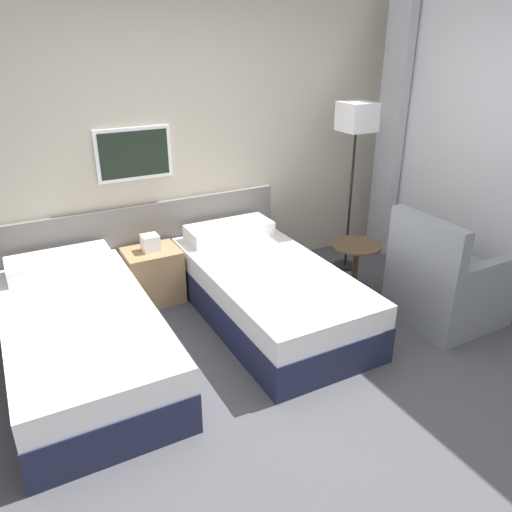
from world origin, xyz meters
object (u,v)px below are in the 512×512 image
Objects in this scene: side_table at (356,260)px; nightstand at (153,274)px; bed_near_door at (82,338)px; bed_near_window at (267,291)px; armchair at (446,286)px; floor_lamp at (356,127)px.

nightstand is at bearing 153.50° from side_table.
bed_near_window is at bearing 0.00° from bed_near_door.
armchair is (2.76, -0.72, 0.06)m from bed_near_door.
side_table is (2.34, -0.07, 0.12)m from bed_near_door.
bed_near_door is 2.96m from floor_lamp.
floor_lamp reaches higher than nightstand.
bed_near_door is 3.11× the size of nightstand.
bed_near_window is at bearing 175.02° from side_table.
bed_near_window is 1.19× the size of floor_lamp.
bed_near_window is 1.74m from floor_lamp.
bed_near_window is at bearing 60.16° from armchair.
bed_near_door is at bearing 178.18° from side_table.
floor_lamp is (1.20, 0.48, 1.16)m from bed_near_window.
armchair reaches higher than side_table.
bed_near_window is at bearing -44.19° from nightstand.
armchair is at bearing -86.34° from floor_lamp.
side_table is at bearing -4.98° from bed_near_window.
bed_near_window is 3.11× the size of nightstand.
nightstand is 0.66× the size of armchair.
armchair is (0.08, -1.20, -1.10)m from floor_lamp.
bed_near_door is at bearing 180.00° from bed_near_window.
bed_near_door is 2.05× the size of armchair.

